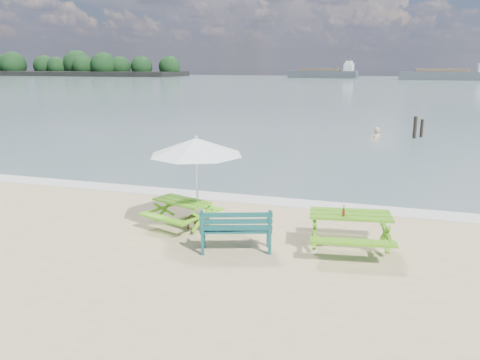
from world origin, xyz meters
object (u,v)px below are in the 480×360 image
(picnic_table_right, at_px, (349,232))
(swimmer, at_px, (375,144))
(patio_umbrella, at_px, (196,147))
(beer_bottle, at_px, (344,213))
(picnic_table_left, at_px, (182,214))
(side_table, at_px, (198,222))
(park_bench, at_px, (236,238))

(picnic_table_right, distance_m, swimmer, 17.15)
(patio_umbrella, xyz_separation_m, beer_bottle, (3.61, -0.55, -1.17))
(picnic_table_left, relative_size, swimmer, 1.06)
(side_table, height_order, beer_bottle, beer_bottle)
(patio_umbrella, distance_m, beer_bottle, 3.83)
(side_table, bearing_deg, beer_bottle, -8.71)
(park_bench, bearing_deg, side_table, 140.34)
(picnic_table_left, xyz_separation_m, side_table, (0.41, 0.02, -0.18))
(patio_umbrella, bearing_deg, side_table, 90.00)
(picnic_table_left, xyz_separation_m, patio_umbrella, (0.41, 0.02, 1.75))
(patio_umbrella, distance_m, swimmer, 17.44)
(beer_bottle, bearing_deg, park_bench, -165.63)
(side_table, xyz_separation_m, patio_umbrella, (0.00, -0.00, 1.92))
(picnic_table_left, distance_m, patio_umbrella, 1.79)
(picnic_table_left, relative_size, patio_umbrella, 0.78)
(picnic_table_right, relative_size, swimmer, 1.16)
(picnic_table_right, distance_m, park_bench, 2.52)
(picnic_table_right, relative_size, park_bench, 1.34)
(picnic_table_left, height_order, swimmer, picnic_table_left)
(swimmer, bearing_deg, beer_bottle, -91.10)
(picnic_table_right, height_order, patio_umbrella, patio_umbrella)
(picnic_table_right, xyz_separation_m, swimmer, (0.20, 17.13, -0.74))
(park_bench, height_order, side_table, park_bench)
(picnic_table_left, bearing_deg, picnic_table_right, -4.00)
(picnic_table_right, distance_m, patio_umbrella, 4.11)
(park_bench, relative_size, side_table, 3.18)
(patio_umbrella, bearing_deg, picnic_table_right, -4.77)
(picnic_table_right, xyz_separation_m, beer_bottle, (-0.13, -0.24, 0.51))
(beer_bottle, bearing_deg, picnic_table_left, 172.48)
(side_table, bearing_deg, swimmer, 76.81)
(picnic_table_right, bearing_deg, picnic_table_left, 176.00)
(beer_bottle, height_order, swimmer, beer_bottle)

